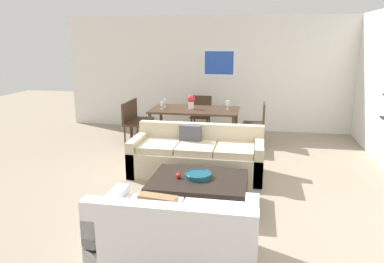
{
  "coord_description": "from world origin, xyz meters",
  "views": [
    {
      "loc": [
        0.88,
        -5.36,
        2.18
      ],
      "look_at": [
        -0.15,
        0.2,
        0.75
      ],
      "focal_mm": 34.57,
      "sensor_mm": 36.0,
      "label": 1
    }
  ],
  "objects_px": {
    "dining_chair_head": "(201,112)",
    "wine_glass_left_far": "(165,101)",
    "apple_on_coffee_table": "(179,176)",
    "dining_chair_left_far": "(138,116)",
    "sofa_beige": "(197,157)",
    "dining_chair_left_near": "(131,120)",
    "dining_chair_right_far": "(258,121)",
    "wine_glass_left_near": "(162,104)",
    "wine_glass_right_far": "(228,103)",
    "coffee_table": "(199,192)",
    "centerpiece_vase": "(191,101)",
    "loveseat_white": "(176,236)",
    "dining_table": "(195,112)",
    "decorative_bowl": "(198,175)"
  },
  "relations": [
    {
      "from": "dining_table",
      "to": "wine_glass_right_far",
      "type": "distance_m",
      "value": 0.71
    },
    {
      "from": "sofa_beige",
      "to": "wine_glass_right_far",
      "type": "distance_m",
      "value": 1.99
    },
    {
      "from": "sofa_beige",
      "to": "centerpiece_vase",
      "type": "bearing_deg",
      "value": 103.63
    },
    {
      "from": "decorative_bowl",
      "to": "apple_on_coffee_table",
      "type": "bearing_deg",
      "value": -164.35
    },
    {
      "from": "apple_on_coffee_table",
      "to": "wine_glass_left_far",
      "type": "relative_size",
      "value": 0.4
    },
    {
      "from": "loveseat_white",
      "to": "wine_glass_left_near",
      "type": "relative_size",
      "value": 10.85
    },
    {
      "from": "wine_glass_left_far",
      "to": "dining_chair_left_far",
      "type": "bearing_deg",
      "value": 171.19
    },
    {
      "from": "dining_chair_right_far",
      "to": "wine_glass_left_far",
      "type": "relative_size",
      "value": 4.89
    },
    {
      "from": "apple_on_coffee_table",
      "to": "wine_glass_right_far",
      "type": "height_order",
      "value": "wine_glass_right_far"
    },
    {
      "from": "dining_chair_left_far",
      "to": "wine_glass_left_near",
      "type": "xyz_separation_m",
      "value": [
        0.64,
        -0.34,
        0.35
      ]
    },
    {
      "from": "apple_on_coffee_table",
      "to": "dining_chair_right_far",
      "type": "bearing_deg",
      "value": 72.62
    },
    {
      "from": "coffee_table",
      "to": "dining_chair_right_far",
      "type": "height_order",
      "value": "dining_chair_right_far"
    },
    {
      "from": "sofa_beige",
      "to": "dining_table",
      "type": "bearing_deg",
      "value": 101.49
    },
    {
      "from": "wine_glass_left_near",
      "to": "dining_table",
      "type": "bearing_deg",
      "value": 10.17
    },
    {
      "from": "coffee_table",
      "to": "wine_glass_right_far",
      "type": "relative_size",
      "value": 6.96
    },
    {
      "from": "dining_chair_left_near",
      "to": "wine_glass_left_far",
      "type": "height_order",
      "value": "wine_glass_left_far"
    },
    {
      "from": "wine_glass_left_far",
      "to": "wine_glass_left_near",
      "type": "bearing_deg",
      "value": -90.0
    },
    {
      "from": "dining_chair_left_near",
      "to": "wine_glass_left_near",
      "type": "relative_size",
      "value": 6.07
    },
    {
      "from": "dining_chair_left_far",
      "to": "loveseat_white",
      "type": "bearing_deg",
      "value": -67.21
    },
    {
      "from": "wine_glass_left_near",
      "to": "centerpiece_vase",
      "type": "relative_size",
      "value": 0.5
    },
    {
      "from": "loveseat_white",
      "to": "wine_glass_left_far",
      "type": "distance_m",
      "value": 4.59
    },
    {
      "from": "wine_glass_left_far",
      "to": "coffee_table",
      "type": "bearing_deg",
      "value": -67.7
    },
    {
      "from": "wine_glass_right_far",
      "to": "dining_chair_head",
      "type": "bearing_deg",
      "value": 130.98
    },
    {
      "from": "wine_glass_left_near",
      "to": "wine_glass_left_far",
      "type": "relative_size",
      "value": 0.81
    },
    {
      "from": "wine_glass_right_far",
      "to": "dining_table",
      "type": "bearing_deg",
      "value": -169.83
    },
    {
      "from": "dining_table",
      "to": "wine_glass_left_far",
      "type": "height_order",
      "value": "wine_glass_left_far"
    },
    {
      "from": "apple_on_coffee_table",
      "to": "centerpiece_vase",
      "type": "relative_size",
      "value": 0.25
    },
    {
      "from": "dining_chair_left_near",
      "to": "centerpiece_vase",
      "type": "xyz_separation_m",
      "value": [
        1.24,
        0.24,
        0.41
      ]
    },
    {
      "from": "coffee_table",
      "to": "dining_chair_left_near",
      "type": "xyz_separation_m",
      "value": [
        -1.88,
        2.7,
        0.31
      ]
    },
    {
      "from": "sofa_beige",
      "to": "apple_on_coffee_table",
      "type": "xyz_separation_m",
      "value": [
        -0.04,
        -1.21,
        0.12
      ]
    },
    {
      "from": "coffee_table",
      "to": "wine_glass_left_far",
      "type": "xyz_separation_m",
      "value": [
        -1.25,
        3.04,
        0.69
      ]
    },
    {
      "from": "dining_chair_left_far",
      "to": "wine_glass_left_near",
      "type": "relative_size",
      "value": 6.07
    },
    {
      "from": "dining_table",
      "to": "dining_chair_left_near",
      "type": "height_order",
      "value": "dining_chair_left_near"
    },
    {
      "from": "coffee_table",
      "to": "wine_glass_left_far",
      "type": "relative_size",
      "value": 7.04
    },
    {
      "from": "apple_on_coffee_table",
      "to": "dining_chair_right_far",
      "type": "height_order",
      "value": "dining_chair_right_far"
    },
    {
      "from": "sofa_beige",
      "to": "dining_chair_left_near",
      "type": "distance_m",
      "value": 2.27
    },
    {
      "from": "coffee_table",
      "to": "wine_glass_right_far",
      "type": "height_order",
      "value": "wine_glass_right_far"
    },
    {
      "from": "dining_chair_head",
      "to": "wine_glass_left_far",
      "type": "xyz_separation_m",
      "value": [
        -0.67,
        -0.77,
        0.37
      ]
    },
    {
      "from": "apple_on_coffee_table",
      "to": "wine_glass_left_near",
      "type": "distance_m",
      "value": 3.04
    },
    {
      "from": "decorative_bowl",
      "to": "wine_glass_left_near",
      "type": "xyz_separation_m",
      "value": [
        -1.24,
        2.77,
        0.44
      ]
    },
    {
      "from": "wine_glass_left_near",
      "to": "centerpiece_vase",
      "type": "distance_m",
      "value": 0.62
    },
    {
      "from": "dining_table",
      "to": "dining_chair_left_far",
      "type": "relative_size",
      "value": 2.05
    },
    {
      "from": "sofa_beige",
      "to": "wine_glass_right_far",
      "type": "height_order",
      "value": "wine_glass_right_far"
    },
    {
      "from": "centerpiece_vase",
      "to": "dining_chair_left_near",
      "type": "bearing_deg",
      "value": -169.13
    },
    {
      "from": "dining_chair_head",
      "to": "wine_glass_left_far",
      "type": "relative_size",
      "value": 4.89
    },
    {
      "from": "apple_on_coffee_table",
      "to": "dining_chair_left_far",
      "type": "distance_m",
      "value": 3.57
    },
    {
      "from": "apple_on_coffee_table",
      "to": "wine_glass_right_far",
      "type": "relative_size",
      "value": 0.4
    },
    {
      "from": "dining_chair_head",
      "to": "dining_chair_right_far",
      "type": "distance_m",
      "value": 1.47
    },
    {
      "from": "dining_table",
      "to": "dining_chair_left_far",
      "type": "height_order",
      "value": "dining_chair_left_far"
    },
    {
      "from": "wine_glass_left_near",
      "to": "apple_on_coffee_table",
      "type": "bearing_deg",
      "value": -70.87
    }
  ]
}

